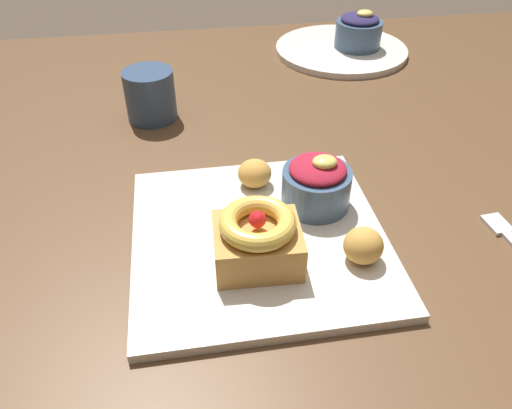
{
  "coord_description": "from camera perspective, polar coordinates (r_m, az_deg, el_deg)",
  "views": [
    {
      "loc": [
        -0.07,
        -0.64,
        1.13
      ],
      "look_at": [
        -0.0,
        -0.19,
        0.77
      ],
      "focal_mm": 35.28,
      "sensor_mm": 36.0,
      "label": 1
    }
  ],
  "objects": [
    {
      "name": "back_ramekin",
      "position": [
        1.1,
        11.56,
        18.73
      ],
      "size": [
        0.09,
        0.09,
        0.08
      ],
      "color": "#3D5675",
      "rests_on": "back_plate"
    },
    {
      "name": "coffee_mug",
      "position": [
        0.84,
        -11.91,
        12.03
      ],
      "size": [
        0.08,
        0.08,
        0.08
      ],
      "primitive_type": "cylinder",
      "color": "#334766",
      "rests_on": "dining_table"
    },
    {
      "name": "back_plate",
      "position": [
        1.1,
        9.61,
        16.93
      ],
      "size": [
        0.27,
        0.27,
        0.01
      ],
      "primitive_type": "cylinder",
      "color": "silver",
      "rests_on": "dining_table"
    },
    {
      "name": "fritter_front",
      "position": [
        0.55,
        12.07,
        -4.58
      ],
      "size": [
        0.04,
        0.04,
        0.04
      ],
      "primitive_type": "ellipsoid",
      "color": "gold",
      "rests_on": "front_plate"
    },
    {
      "name": "dining_table",
      "position": [
        0.8,
        -2.12,
        1.42
      ],
      "size": [
        1.5,
        1.05,
        0.73
      ],
      "color": "brown",
      "rests_on": "ground_plane"
    },
    {
      "name": "cake_slice",
      "position": [
        0.53,
        0.16,
        -3.95
      ],
      "size": [
        0.1,
        0.08,
        0.07
      ],
      "rotation": [
        0.0,
        0.0,
        -0.05
      ],
      "color": "#C68E47",
      "rests_on": "front_plate"
    },
    {
      "name": "fritter_middle",
      "position": [
        0.65,
        -0.15,
        3.56
      ],
      "size": [
        0.04,
        0.04,
        0.04
      ],
      "primitive_type": "ellipsoid",
      "color": "gold",
      "rests_on": "front_plate"
    },
    {
      "name": "ground_plane",
      "position": [
        1.3,
        -1.41,
        -22.02
      ],
      "size": [
        8.0,
        8.0,
        0.0
      ],
      "primitive_type": "plane",
      "color": "brown"
    },
    {
      "name": "front_plate",
      "position": [
        0.59,
        0.31,
        -3.78
      ],
      "size": [
        0.29,
        0.29,
        0.01
      ],
      "primitive_type": "cube",
      "color": "silver",
      "rests_on": "dining_table"
    },
    {
      "name": "berry_ramekin",
      "position": [
        0.61,
        6.88,
        2.38
      ],
      "size": [
        0.08,
        0.08,
        0.07
      ],
      "color": "#3D5675",
      "rests_on": "front_plate"
    }
  ]
}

